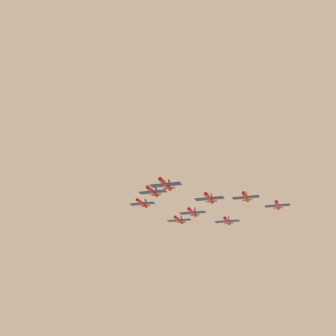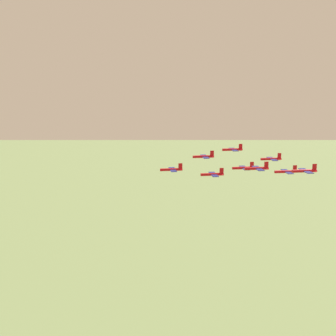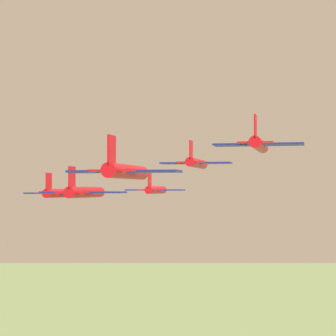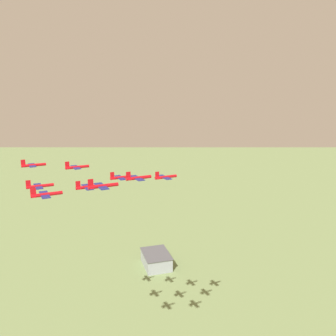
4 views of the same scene
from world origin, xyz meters
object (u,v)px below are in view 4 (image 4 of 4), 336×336
(jet_3, at_px, (76,167))
(jet_7, at_px, (39,186))
(jet_8, at_px, (46,194))
(jet_1, at_px, (121,177))
(jet_6, at_px, (33,165))
(jet_2, at_px, (138,178))
(jet_0, at_px, (165,177))
(jet_5, at_px, (102,186))
(hangar, at_px, (156,260))
(jet_4, at_px, (88,187))

(jet_3, distance_m, jet_7, 19.19)
(jet_7, bearing_deg, jet_8, -0.00)
(jet_1, xyz_separation_m, jet_6, (-12.59, -35.37, 4.91))
(jet_2, bearing_deg, jet_0, 120.47)
(jet_8, bearing_deg, jet_5, 59.53)
(hangar, distance_m, jet_1, 171.00)
(jet_4, height_order, jet_6, jet_6)
(jet_7, bearing_deg, hangar, 137.99)
(jet_8, bearing_deg, jet_3, 150.46)
(jet_1, distance_m, jet_2, 19.44)
(jet_1, bearing_deg, jet_7, -90.00)
(jet_4, xyz_separation_m, jet_5, (18.69, 3.59, 4.92))
(hangar, xyz_separation_m, jet_4, (136.92, -61.26, 107.51))
(jet_0, bearing_deg, jet_2, -59.53)
(jet_0, bearing_deg, jet_6, -120.47)
(hangar, relative_size, jet_8, 3.15)
(jet_3, xyz_separation_m, jet_4, (18.69, 3.59, -4.02))
(jet_5, xyz_separation_m, jet_8, (-6.30, -17.68, -3.12))
(jet_2, xyz_separation_m, jet_8, (6.10, -31.78, -1.92))
(jet_1, relative_size, jet_2, 1.00)
(jet_1, xyz_separation_m, jet_7, (6.10, -31.78, 0.27))
(jet_1, bearing_deg, jet_4, -59.53)
(jet_0, bearing_deg, jet_5, -59.53)
(hangar, distance_m, jet_3, 174.99)
(jet_4, distance_m, jet_6, 33.15)
(jet_0, distance_m, jet_4, 32.36)
(jet_2, xyz_separation_m, jet_5, (12.40, -14.10, 1.21))
(hangar, xyz_separation_m, jet_6, (111.93, -82.53, 112.19))
(jet_0, distance_m, jet_3, 37.74)
(jet_6, bearing_deg, jet_8, 0.00)
(jet_6, bearing_deg, jet_5, 18.78)
(jet_6, height_order, jet_7, jet_6)
(hangar, height_order, jet_2, jet_2)
(hangar, xyz_separation_m, jet_0, (130.82, -29.48, 107.69))
(jet_2, bearing_deg, jet_3, -150.46)
(jet_6, relative_size, jet_8, 1.00)
(jet_4, bearing_deg, jet_8, -59.53)
(jet_7, relative_size, jet_8, 1.00)
(jet_3, height_order, jet_8, jet_3)
(jet_2, xyz_separation_m, jet_4, (-6.30, -17.68, -3.72))
(jet_5, distance_m, jet_8, 19.03)
(jet_2, distance_m, jet_7, 37.72)
(jet_0, xyz_separation_m, jet_7, (-0.20, -49.46, -0.14))
(jet_3, bearing_deg, jet_7, -59.53)
(jet_2, height_order, jet_6, jet_6)
(jet_1, height_order, jet_2, jet_2)
(jet_2, height_order, jet_5, jet_5)
(jet_6, bearing_deg, jet_2, 40.36)
(jet_3, bearing_deg, jet_8, -29.54)
(jet_2, bearing_deg, jet_4, -120.47)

